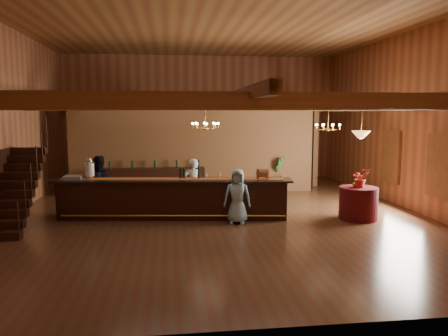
{
  "coord_description": "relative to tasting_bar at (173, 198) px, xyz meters",
  "views": [
    {
      "loc": [
        -1.41,
        -12.65,
        3.0
      ],
      "look_at": [
        0.24,
        0.45,
        1.32
      ],
      "focal_mm": 35.0,
      "sensor_mm": 36.0,
      "label": 1
    }
  ],
  "objects": [
    {
      "name": "beverage_dispenser",
      "position": [
        -2.34,
        0.36,
        0.84
      ],
      "size": [
        0.26,
        0.26,
        0.6
      ],
      "color": "silver",
      "rests_on": "tasting_bar"
    },
    {
      "name": "ceiling",
      "position": [
        1.34,
        0.32,
        4.93
      ],
      "size": [
        14.0,
        14.0,
        0.0
      ],
      "primitive_type": "plane",
      "rotation": [
        3.14,
        0.0,
        0.0
      ],
      "color": "olive",
      "rests_on": "wall_back"
    },
    {
      "name": "bar_bottle_1",
      "position": [
        0.34,
        0.09,
        0.7
      ],
      "size": [
        0.07,
        0.07,
        0.3
      ],
      "primitive_type": "cylinder",
      "color": "black",
      "rests_on": "tasting_bar"
    },
    {
      "name": "chandelier_left",
      "position": [
        1.01,
        0.72,
        2.05
      ],
      "size": [
        0.8,
        0.8,
        0.73
      ],
      "color": "gold",
      "rests_on": "beam_grid"
    },
    {
      "name": "chandelier_right",
      "position": [
        4.88,
        0.89,
        2.0
      ],
      "size": [
        0.8,
        0.8,
        0.79
      ],
      "color": "gold",
      "rests_on": "beam_grid"
    },
    {
      "name": "staff_second",
      "position": [
        -2.18,
        0.76,
        0.3
      ],
      "size": [
        1.08,
        1.05,
        1.75
      ],
      "primitive_type": "imported",
      "rotation": [
        0.0,
        0.0,
        3.82
      ],
      "color": "black",
      "rests_on": "floor"
    },
    {
      "name": "bar_bottle_2",
      "position": [
        0.76,
        0.03,
        0.7
      ],
      "size": [
        0.07,
        0.07,
        0.3
      ],
      "primitive_type": "cylinder",
      "color": "black",
      "rests_on": "tasting_bar"
    },
    {
      "name": "window_right_front",
      "position": [
        7.29,
        -1.28,
        0.98
      ],
      "size": [
        0.12,
        1.05,
        1.75
      ],
      "primitive_type": "cube",
      "color": "white",
      "rests_on": "wall_right"
    },
    {
      "name": "bar_bottle_0",
      "position": [
        0.23,
        0.1,
        0.7
      ],
      "size": [
        0.07,
        0.07,
        0.3
      ],
      "primitive_type": "cylinder",
      "color": "black",
      "rests_on": "tasting_bar"
    },
    {
      "name": "glass_rack_tray",
      "position": [
        -2.78,
        0.31,
        0.6
      ],
      "size": [
        0.5,
        0.5,
        0.1
      ],
      "primitive_type": "cube",
      "color": "gray",
      "rests_on": "tasting_bar"
    },
    {
      "name": "bartender",
      "position": [
        0.62,
        0.76,
        0.24
      ],
      "size": [
        0.64,
        0.47,
        1.62
      ],
      "primitive_type": "imported",
      "rotation": [
        0.0,
        0.0,
        3.29
      ],
      "color": "silver",
      "rests_on": "floor"
    },
    {
      "name": "floor",
      "position": [
        1.34,
        0.32,
        -0.57
      ],
      "size": [
        14.0,
        14.0,
        0.0
      ],
      "primitive_type": "plane",
      "color": "#4D351F",
      "rests_on": "ground"
    },
    {
      "name": "window_right_back",
      "position": [
        7.29,
        1.32,
        0.98
      ],
      "size": [
        0.12,
        1.05,
        1.75
      ],
      "primitive_type": "cube",
      "color": "white",
      "rests_on": "wall_right"
    },
    {
      "name": "round_table",
      "position": [
        5.2,
        -0.82,
        -0.11
      ],
      "size": [
        1.06,
        1.06,
        0.92
      ],
      "primitive_type": "cylinder",
      "color": "#4E0D05",
      "rests_on": "floor"
    },
    {
      "name": "floor_plant",
      "position": [
        3.99,
        3.77,
        0.11
      ],
      "size": [
        0.88,
        0.78,
        1.36
      ],
      "primitive_type": "imported",
      "rotation": [
        0.0,
        0.0,
        0.26
      ],
      "color": "#28622A",
      "rests_on": "floor"
    },
    {
      "name": "support_posts",
      "position": [
        1.34,
        -0.18,
        1.03
      ],
      "size": [
        9.2,
        10.2,
        3.2
      ],
      "color": "brown",
      "rests_on": "floor"
    },
    {
      "name": "raffle_drum",
      "position": [
        2.53,
        -0.38,
        0.73
      ],
      "size": [
        0.34,
        0.24,
        0.3
      ],
      "color": "brown",
      "rests_on": "tasting_bar"
    },
    {
      "name": "backroom_boxes",
      "position": [
        1.04,
        5.82,
        -0.04
      ],
      "size": [
        4.1,
        0.6,
        1.1
      ],
      "color": "black",
      "rests_on": "floor"
    },
    {
      "name": "wall_front",
      "position": [
        1.34,
        -6.68,
        2.18
      ],
      "size": [
        12.0,
        0.1,
        5.5
      ],
      "primitive_type": "cube",
      "color": "#A25F39",
      "rests_on": "floor"
    },
    {
      "name": "guest",
      "position": [
        1.74,
        -0.82,
        0.17
      ],
      "size": [
        0.82,
        0.64,
        1.49
      ],
      "primitive_type": "imported",
      "rotation": [
        0.0,
        0.0,
        -0.25
      ],
      "color": "#90C5DC",
      "rests_on": "floor"
    },
    {
      "name": "pendant_lamp",
      "position": [
        5.2,
        -0.82,
        1.83
      ],
      "size": [
        0.52,
        0.52,
        0.9
      ],
      "color": "gold",
      "rests_on": "beam_grid"
    },
    {
      "name": "partition_wall",
      "position": [
        0.84,
        3.82,
        0.98
      ],
      "size": [
        9.0,
        0.18,
        3.1
      ],
      "primitive_type": "cube",
      "color": "brown",
      "rests_on": "floor"
    },
    {
      "name": "staircase",
      "position": [
        -4.11,
        -0.42,
        0.43
      ],
      "size": [
        1.0,
        2.8,
        2.0
      ],
      "color": "black",
      "rests_on": "floor"
    },
    {
      "name": "table_flowers",
      "position": [
        5.22,
        -0.83,
        0.61
      ],
      "size": [
        0.51,
        0.45,
        0.53
      ],
      "primitive_type": "imported",
      "rotation": [
        0.0,
        0.0,
        0.08
      ],
      "color": "red",
      "rests_on": "round_table"
    },
    {
      "name": "tasting_bar",
      "position": [
        0.0,
        0.0,
        0.0
      ],
      "size": [
        6.82,
        1.71,
        1.14
      ],
      "rotation": [
        0.0,
        0.0,
        -0.13
      ],
      "color": "black",
      "rests_on": "floor"
    },
    {
      "name": "table_vase",
      "position": [
        5.14,
        -0.73,
        0.5
      ],
      "size": [
        0.16,
        0.16,
        0.3
      ],
      "primitive_type": "imported",
      "rotation": [
        0.0,
        0.0,
        0.09
      ],
      "color": "gold",
      "rests_on": "round_table"
    },
    {
      "name": "wall_left",
      "position": [
        -4.66,
        0.32,
        2.18
      ],
      "size": [
        0.1,
        14.0,
        5.5
      ],
      "primitive_type": "cube",
      "color": "#A25F39",
      "rests_on": "floor"
    },
    {
      "name": "wall_right",
      "position": [
        7.34,
        0.32,
        2.18
      ],
      "size": [
        0.1,
        14.0,
        5.5
      ],
      "primitive_type": "cube",
      "color": "#A25F39",
      "rests_on": "floor"
    },
    {
      "name": "backbar_shelf",
      "position": [
        -0.6,
        3.51,
        -0.07
      ],
      "size": [
        3.59,
        0.6,
        1.01
      ],
      "primitive_type": "cube",
      "rotation": [
        0.0,
        0.0,
        -0.01
      ],
      "color": "black",
      "rests_on": "floor"
    },
    {
      "name": "wall_back",
      "position": [
        1.34,
        7.32,
        2.18
      ],
      "size": [
        12.0,
        0.1,
        5.5
      ],
      "primitive_type": "cube",
      "color": "#A25F39",
      "rests_on": "floor"
    },
    {
      "name": "beam_grid",
      "position": [
        1.34,
        0.83,
        2.67
      ],
      "size": [
        11.9,
        13.9,
        0.39
      ],
      "color": "brown",
      "rests_on": "wall_left"
    }
  ]
}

